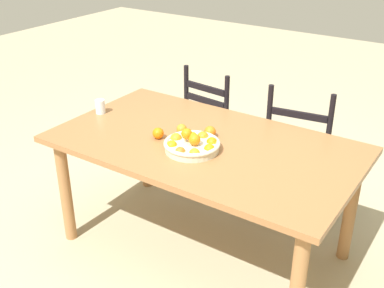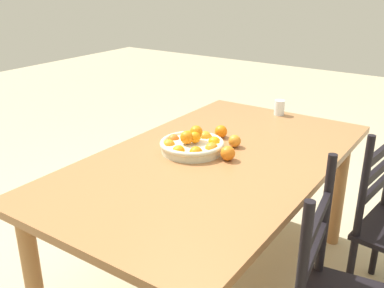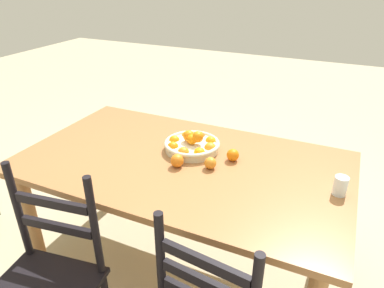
{
  "view_description": "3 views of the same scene",
  "coord_description": "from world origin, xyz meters",
  "px_view_note": "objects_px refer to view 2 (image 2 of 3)",
  "views": [
    {
      "loc": [
        1.35,
        -2.15,
        2.02
      ],
      "look_at": [
        0.0,
        -0.13,
        0.81
      ],
      "focal_mm": 45.0,
      "sensor_mm": 36.0,
      "label": 1
    },
    {
      "loc": [
        1.67,
        1.01,
        1.61
      ],
      "look_at": [
        0.0,
        -0.13,
        0.81
      ],
      "focal_mm": 40.82,
      "sensor_mm": 36.0,
      "label": 2
    },
    {
      "loc": [
        -0.75,
        1.5,
        1.73
      ],
      "look_at": [
        0.0,
        -0.13,
        0.81
      ],
      "focal_mm": 32.75,
      "sensor_mm": 36.0,
      "label": 3
    }
  ],
  "objects_px": {
    "fruit_bowl": "(192,145)",
    "orange_loose_1": "(228,153)",
    "drinking_glass": "(279,108)",
    "orange_loose_2": "(221,131)",
    "dining_table": "(214,175)",
    "orange_loose_0": "(235,141)"
  },
  "relations": [
    {
      "from": "dining_table",
      "to": "orange_loose_2",
      "type": "xyz_separation_m",
      "value": [
        -0.25,
        -0.12,
        0.13
      ]
    },
    {
      "from": "orange_loose_2",
      "to": "fruit_bowl",
      "type": "bearing_deg",
      "value": -3.54
    },
    {
      "from": "dining_table",
      "to": "drinking_glass",
      "type": "distance_m",
      "value": 0.82
    },
    {
      "from": "orange_loose_1",
      "to": "fruit_bowl",
      "type": "bearing_deg",
      "value": -88.78
    },
    {
      "from": "orange_loose_2",
      "to": "drinking_glass",
      "type": "distance_m",
      "value": 0.57
    },
    {
      "from": "orange_loose_0",
      "to": "orange_loose_1",
      "type": "relative_size",
      "value": 0.9
    },
    {
      "from": "fruit_bowl",
      "to": "orange_loose_1",
      "type": "xyz_separation_m",
      "value": [
        -0.0,
        0.2,
        -0.0
      ]
    },
    {
      "from": "drinking_glass",
      "to": "orange_loose_2",
      "type": "bearing_deg",
      "value": -9.68
    },
    {
      "from": "orange_loose_0",
      "to": "orange_loose_2",
      "type": "distance_m",
      "value": 0.15
    },
    {
      "from": "dining_table",
      "to": "orange_loose_2",
      "type": "distance_m",
      "value": 0.31
    },
    {
      "from": "orange_loose_1",
      "to": "orange_loose_2",
      "type": "relative_size",
      "value": 1.04
    },
    {
      "from": "fruit_bowl",
      "to": "orange_loose_0",
      "type": "distance_m",
      "value": 0.23
    },
    {
      "from": "dining_table",
      "to": "orange_loose_0",
      "type": "distance_m",
      "value": 0.22
    },
    {
      "from": "drinking_glass",
      "to": "fruit_bowl",
      "type": "bearing_deg",
      "value": -7.78
    },
    {
      "from": "orange_loose_2",
      "to": "drinking_glass",
      "type": "bearing_deg",
      "value": 170.32
    },
    {
      "from": "fruit_bowl",
      "to": "orange_loose_0",
      "type": "bearing_deg",
      "value": 139.88
    },
    {
      "from": "fruit_bowl",
      "to": "orange_loose_1",
      "type": "height_order",
      "value": "fruit_bowl"
    },
    {
      "from": "dining_table",
      "to": "fruit_bowl",
      "type": "height_order",
      "value": "fruit_bowl"
    },
    {
      "from": "drinking_glass",
      "to": "orange_loose_0",
      "type": "bearing_deg",
      "value": 3.08
    },
    {
      "from": "orange_loose_1",
      "to": "drinking_glass",
      "type": "distance_m",
      "value": 0.81
    },
    {
      "from": "orange_loose_2",
      "to": "orange_loose_0",
      "type": "bearing_deg",
      "value": 58.15
    },
    {
      "from": "orange_loose_1",
      "to": "orange_loose_2",
      "type": "bearing_deg",
      "value": -143.25
    }
  ]
}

